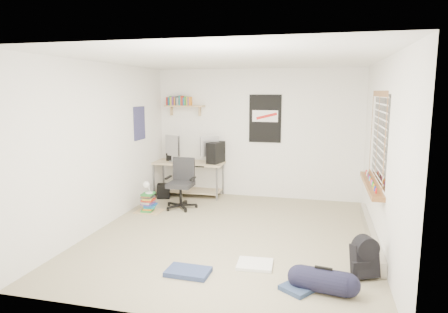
% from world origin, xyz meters
% --- Properties ---
extents(floor, '(4.00, 4.50, 0.01)m').
position_xyz_m(floor, '(0.00, 0.00, -0.01)').
color(floor, gray).
rests_on(floor, ground).
extents(ceiling, '(4.00, 4.50, 0.01)m').
position_xyz_m(ceiling, '(0.00, 0.00, 2.50)').
color(ceiling, white).
rests_on(ceiling, ground).
extents(back_wall, '(4.00, 0.01, 2.50)m').
position_xyz_m(back_wall, '(0.00, 2.25, 1.25)').
color(back_wall, silver).
rests_on(back_wall, ground).
extents(left_wall, '(0.01, 4.50, 2.50)m').
position_xyz_m(left_wall, '(-2.00, 0.00, 1.25)').
color(left_wall, silver).
rests_on(left_wall, ground).
extents(right_wall, '(0.01, 4.50, 2.50)m').
position_xyz_m(right_wall, '(2.00, 0.00, 1.25)').
color(right_wall, silver).
rests_on(right_wall, ground).
extents(desk, '(1.44, 0.66, 0.65)m').
position_xyz_m(desk, '(-1.33, 2.00, 0.36)').
color(desk, '#C2BA87').
rests_on(desk, floor).
extents(monitor_left, '(0.37, 0.25, 0.41)m').
position_xyz_m(monitor_left, '(-1.63, 1.91, 0.85)').
color(monitor_left, '#A2A1A6').
rests_on(monitor_left, desk).
extents(monitor_right, '(0.36, 0.26, 0.40)m').
position_xyz_m(monitor_right, '(-0.90, 2.00, 0.85)').
color(monitor_right, '#B0B0B5').
rests_on(monitor_right, desk).
extents(pc_tower, '(0.29, 0.46, 0.45)m').
position_xyz_m(pc_tower, '(-0.77, 2.00, 0.87)').
color(pc_tower, black).
rests_on(pc_tower, desk).
extents(keyboard, '(0.44, 0.17, 0.02)m').
position_xyz_m(keyboard, '(-1.13, 1.75, 0.66)').
color(keyboard, black).
rests_on(keyboard, desk).
extents(speaker_left, '(0.12, 0.12, 0.20)m').
position_xyz_m(speaker_left, '(-1.75, 2.00, 0.75)').
color(speaker_left, black).
rests_on(speaker_left, desk).
extents(speaker_right, '(0.11, 0.11, 0.16)m').
position_xyz_m(speaker_right, '(-0.81, 1.87, 0.73)').
color(speaker_right, black).
rests_on(speaker_right, desk).
extents(office_chair, '(0.60, 0.60, 0.90)m').
position_xyz_m(office_chair, '(-1.18, 1.10, 0.49)').
color(office_chair, '#232326').
rests_on(office_chair, floor).
extents(wall_shelf, '(0.80, 0.22, 0.24)m').
position_xyz_m(wall_shelf, '(-1.45, 2.14, 1.78)').
color(wall_shelf, tan).
rests_on(wall_shelf, back_wall).
extents(poster_back_wall, '(0.62, 0.03, 0.92)m').
position_xyz_m(poster_back_wall, '(0.15, 2.23, 1.55)').
color(poster_back_wall, black).
rests_on(poster_back_wall, back_wall).
extents(poster_left_wall, '(0.02, 0.42, 0.60)m').
position_xyz_m(poster_left_wall, '(-1.99, 1.20, 1.50)').
color(poster_left_wall, navy).
rests_on(poster_left_wall, left_wall).
extents(window, '(0.10, 1.50, 1.26)m').
position_xyz_m(window, '(1.95, 0.30, 1.45)').
color(window, brown).
rests_on(window, right_wall).
extents(baseboard_heater, '(0.08, 2.50, 0.18)m').
position_xyz_m(baseboard_heater, '(1.96, 0.30, 0.09)').
color(baseboard_heater, '#B7B2A8').
rests_on(baseboard_heater, floor).
extents(backpack, '(0.34, 0.31, 0.37)m').
position_xyz_m(backpack, '(1.75, -0.95, 0.20)').
color(backpack, black).
rests_on(backpack, floor).
extents(duffel_bag, '(0.29, 0.29, 0.50)m').
position_xyz_m(duffel_bag, '(1.30, -1.41, 0.14)').
color(duffel_bag, black).
rests_on(duffel_bag, floor).
extents(tshirt, '(0.44, 0.38, 0.04)m').
position_xyz_m(tshirt, '(0.51, -0.95, 0.02)').
color(tshirt, silver).
rests_on(tshirt, floor).
extents(jeans_a, '(0.51, 0.33, 0.05)m').
position_xyz_m(jeans_a, '(-0.20, -1.36, 0.03)').
color(jeans_a, navy).
rests_on(jeans_a, floor).
extents(jeans_b, '(0.47, 0.50, 0.05)m').
position_xyz_m(jeans_b, '(1.07, -1.39, 0.03)').
color(jeans_b, navy).
rests_on(jeans_b, floor).
extents(book_stack, '(0.45, 0.38, 0.29)m').
position_xyz_m(book_stack, '(-1.65, 0.76, 0.15)').
color(book_stack, brown).
rests_on(book_stack, floor).
extents(desk_lamp, '(0.18, 0.24, 0.21)m').
position_xyz_m(desk_lamp, '(-1.63, 0.74, 0.38)').
color(desk_lamp, white).
rests_on(desk_lamp, book_stack).
extents(subwoofer, '(0.30, 0.30, 0.27)m').
position_xyz_m(subwoofer, '(-1.75, 1.68, 0.14)').
color(subwoofer, black).
rests_on(subwoofer, floor).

